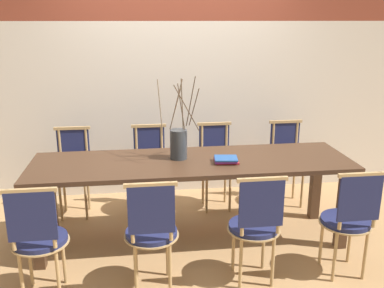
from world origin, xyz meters
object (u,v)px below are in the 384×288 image
Objects in this scene: book_stack at (226,160)px; chair_far_center at (216,162)px; chair_near_center at (256,223)px; vase_centerpiece at (179,143)px; dining_table at (192,171)px.

chair_far_center is at bearing 85.44° from book_stack.
vase_centerpiece is at bearing 122.41° from chair_near_center.
dining_table is at bearing -31.85° from vase_centerpiece.
chair_far_center is (-0.04, 1.44, 0.00)m from chair_near_center.
chair_far_center is 0.88m from book_stack.
dining_table is 3.79× the size of vase_centerpiece.
chair_near_center and chair_far_center have the same top height.
chair_near_center is 0.70m from book_stack.
vase_centerpiece is at bearing 156.88° from book_stack.
vase_centerpiece is at bearing 54.71° from chair_far_center.
book_stack is at bearing -23.12° from vase_centerpiece.
vase_centerpiece is (-0.46, -0.65, 0.42)m from chair_far_center.
chair_near_center is 1.00× the size of chair_far_center.
dining_table is at bearing 160.62° from book_stack.
chair_near_center is 1.02m from vase_centerpiece.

